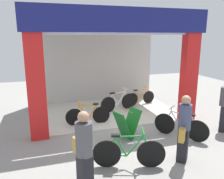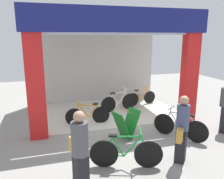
{
  "view_description": "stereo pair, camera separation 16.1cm",
  "coord_description": "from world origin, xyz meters",
  "px_view_note": "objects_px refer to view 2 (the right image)",
  "views": [
    {
      "loc": [
        -2.45,
        -6.87,
        3.07
      ],
      "look_at": [
        0.0,
        0.91,
        1.15
      ],
      "focal_mm": 36.51,
      "sensor_mm": 36.0,
      "label": 1
    },
    {
      "loc": [
        -2.3,
        -6.92,
        3.07
      ],
      "look_at": [
        0.0,
        0.91,
        1.15
      ],
      "focal_mm": 36.51,
      "sensor_mm": 36.0,
      "label": 2
    }
  ],
  "objects_px": {
    "bicycle_inside_0": "(141,98)",
    "bicycle_inside_2": "(119,102)",
    "sandwich_board_sign": "(126,124)",
    "bicycle_inside_1": "(88,115)",
    "pedestrian_1": "(182,129)",
    "bicycle_parked_0": "(126,153)",
    "bicycle_parked_1": "(180,127)",
    "pedestrian_0": "(80,151)"
  },
  "relations": [
    {
      "from": "bicycle_parked_0",
      "to": "bicycle_parked_1",
      "type": "height_order",
      "value": "bicycle_parked_0"
    },
    {
      "from": "bicycle_parked_0",
      "to": "sandwich_board_sign",
      "type": "distance_m",
      "value": 1.63
    },
    {
      "from": "bicycle_inside_1",
      "to": "sandwich_board_sign",
      "type": "relative_size",
      "value": 1.75
    },
    {
      "from": "bicycle_inside_0",
      "to": "bicycle_inside_2",
      "type": "height_order",
      "value": "bicycle_inside_2"
    },
    {
      "from": "bicycle_parked_0",
      "to": "pedestrian_1",
      "type": "height_order",
      "value": "pedestrian_1"
    },
    {
      "from": "bicycle_inside_1",
      "to": "pedestrian_0",
      "type": "relative_size",
      "value": 0.91
    },
    {
      "from": "bicycle_inside_1",
      "to": "pedestrian_0",
      "type": "xyz_separation_m",
      "value": [
        -0.8,
        -3.53,
        0.54
      ]
    },
    {
      "from": "pedestrian_0",
      "to": "bicycle_parked_1",
      "type": "bearing_deg",
      "value": 26.13
    },
    {
      "from": "pedestrian_0",
      "to": "pedestrian_1",
      "type": "bearing_deg",
      "value": 9.29
    },
    {
      "from": "bicycle_inside_1",
      "to": "pedestrian_1",
      "type": "bearing_deg",
      "value": -60.74
    },
    {
      "from": "sandwich_board_sign",
      "to": "pedestrian_0",
      "type": "bearing_deg",
      "value": -129.25
    },
    {
      "from": "bicycle_inside_1",
      "to": "pedestrian_1",
      "type": "height_order",
      "value": "pedestrian_1"
    },
    {
      "from": "pedestrian_0",
      "to": "bicycle_parked_0",
      "type": "bearing_deg",
      "value": 25.9
    },
    {
      "from": "bicycle_inside_2",
      "to": "pedestrian_0",
      "type": "bearing_deg",
      "value": -116.51
    },
    {
      "from": "pedestrian_1",
      "to": "bicycle_parked_0",
      "type": "bearing_deg",
      "value": 173.83
    },
    {
      "from": "bicycle_parked_0",
      "to": "bicycle_parked_1",
      "type": "relative_size",
      "value": 1.21
    },
    {
      "from": "bicycle_parked_0",
      "to": "bicycle_parked_1",
      "type": "distance_m",
      "value": 2.38
    },
    {
      "from": "bicycle_inside_2",
      "to": "pedestrian_1",
      "type": "bearing_deg",
      "value": -86.94
    },
    {
      "from": "sandwich_board_sign",
      "to": "pedestrian_0",
      "type": "xyz_separation_m",
      "value": [
        -1.71,
        -2.1,
        0.44
      ]
    },
    {
      "from": "bicycle_inside_0",
      "to": "sandwich_board_sign",
      "type": "relative_size",
      "value": 1.66
    },
    {
      "from": "bicycle_inside_2",
      "to": "pedestrian_1",
      "type": "height_order",
      "value": "pedestrian_1"
    },
    {
      "from": "bicycle_inside_2",
      "to": "bicycle_parked_1",
      "type": "height_order",
      "value": "bicycle_inside_2"
    },
    {
      "from": "bicycle_inside_0",
      "to": "bicycle_inside_1",
      "type": "distance_m",
      "value": 3.22
    },
    {
      "from": "bicycle_parked_1",
      "to": "pedestrian_1",
      "type": "distance_m",
      "value": 1.5
    },
    {
      "from": "bicycle_inside_0",
      "to": "pedestrian_1",
      "type": "distance_m",
      "value": 4.9
    },
    {
      "from": "bicycle_parked_0",
      "to": "bicycle_inside_2",
      "type": "bearing_deg",
      "value": 74.22
    },
    {
      "from": "bicycle_inside_2",
      "to": "sandwich_board_sign",
      "type": "bearing_deg",
      "value": -103.33
    },
    {
      "from": "pedestrian_1",
      "to": "pedestrian_0",
      "type": "bearing_deg",
      "value": -170.71
    },
    {
      "from": "bicycle_parked_1",
      "to": "sandwich_board_sign",
      "type": "bearing_deg",
      "value": 163.17
    },
    {
      "from": "bicycle_inside_0",
      "to": "bicycle_inside_2",
      "type": "bearing_deg",
      "value": -156.71
    },
    {
      "from": "bicycle_parked_1",
      "to": "bicycle_inside_1",
      "type": "bearing_deg",
      "value": 142.54
    },
    {
      "from": "bicycle_parked_0",
      "to": "pedestrian_1",
      "type": "relative_size",
      "value": 0.98
    },
    {
      "from": "bicycle_inside_1",
      "to": "pedestrian_0",
      "type": "distance_m",
      "value": 3.66
    },
    {
      "from": "bicycle_inside_0",
      "to": "bicycle_inside_1",
      "type": "xyz_separation_m",
      "value": [
        -2.77,
        -1.65,
        0.01
      ]
    },
    {
      "from": "bicycle_parked_1",
      "to": "bicycle_inside_0",
      "type": "bearing_deg",
      "value": 85.65
    },
    {
      "from": "bicycle_inside_0",
      "to": "bicycle_inside_1",
      "type": "bearing_deg",
      "value": -149.23
    },
    {
      "from": "bicycle_parked_0",
      "to": "pedestrian_1",
      "type": "bearing_deg",
      "value": -6.17
    },
    {
      "from": "bicycle_parked_1",
      "to": "bicycle_inside_2",
      "type": "bearing_deg",
      "value": 107.94
    },
    {
      "from": "sandwich_board_sign",
      "to": "pedestrian_1",
      "type": "bearing_deg",
      "value": -63.73
    },
    {
      "from": "bicycle_inside_0",
      "to": "bicycle_inside_1",
      "type": "relative_size",
      "value": 0.95
    },
    {
      "from": "bicycle_inside_2",
      "to": "bicycle_parked_1",
      "type": "xyz_separation_m",
      "value": [
        0.98,
        -3.03,
        -0.0
      ]
    },
    {
      "from": "bicycle_parked_0",
      "to": "pedestrian_0",
      "type": "distance_m",
      "value": 1.39
    }
  ]
}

